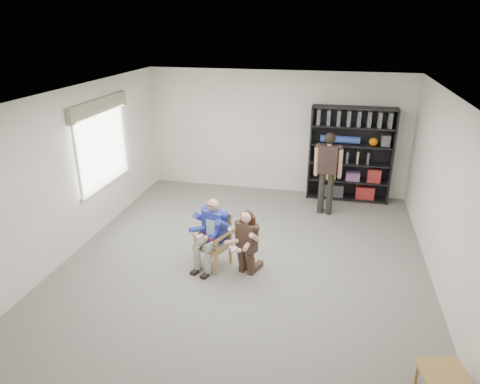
% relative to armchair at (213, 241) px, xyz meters
% --- Properties ---
extents(room_shell, '(6.00, 7.00, 2.80)m').
position_rel_armchair_xyz_m(room_shell, '(0.49, 0.16, 0.94)').
color(room_shell, silver).
rests_on(room_shell, ground).
extents(floor, '(6.00, 7.00, 0.01)m').
position_rel_armchair_xyz_m(floor, '(0.49, 0.16, -0.46)').
color(floor, slate).
rests_on(floor, ground).
extents(window_left, '(0.16, 2.00, 1.75)m').
position_rel_armchair_xyz_m(window_left, '(-2.46, 1.16, 1.17)').
color(window_left, white).
rests_on(window_left, room_shell).
extents(armchair, '(0.68, 0.67, 0.93)m').
position_rel_armchair_xyz_m(armchair, '(0.00, 0.00, 0.00)').
color(armchair, olive).
rests_on(armchair, floor).
extents(seated_man, '(0.74, 0.86, 1.20)m').
position_rel_armchair_xyz_m(seated_man, '(0.00, 0.00, 0.14)').
color(seated_man, '#1F2799').
rests_on(seated_man, floor).
extents(kneeling_woman, '(0.69, 0.86, 1.10)m').
position_rel_armchair_xyz_m(kneeling_woman, '(0.58, -0.12, 0.09)').
color(kneeling_woman, '#36251E').
rests_on(kneeling_woman, floor).
extents(bookshelf, '(1.80, 0.38, 2.10)m').
position_rel_armchair_xyz_m(bookshelf, '(2.19, 3.44, 0.59)').
color(bookshelf, black).
rests_on(bookshelf, floor).
extents(standing_man, '(0.57, 0.37, 1.74)m').
position_rel_armchair_xyz_m(standing_man, '(1.73, 2.52, 0.41)').
color(standing_man, black).
rests_on(standing_man, floor).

